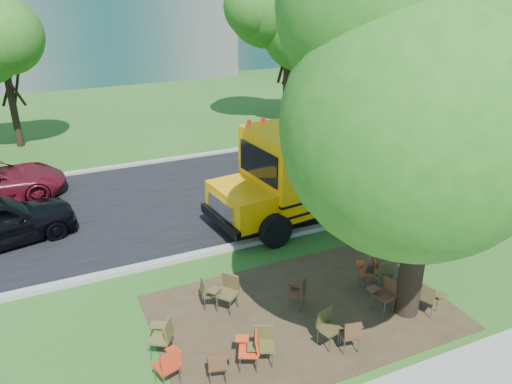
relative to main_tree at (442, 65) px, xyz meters
name	(u,v)px	position (x,y,z in m)	size (l,w,h in m)	color
ground	(257,311)	(-3.25, 1.49, -5.83)	(160.00, 160.00, 0.00)	#224C17
dirt_patch	(303,312)	(-2.25, 0.99, -5.82)	(7.00, 4.50, 0.03)	#382819
asphalt_road	(177,200)	(-3.25, 8.49, -5.81)	(80.00, 8.00, 0.04)	black
kerb_near	(214,251)	(-3.25, 4.49, -5.76)	(80.00, 0.25, 0.14)	gray
kerb_far	(150,162)	(-3.25, 12.59, -5.76)	(80.00, 0.25, 0.14)	gray
bg_tree_2	(3,54)	(-8.25, 17.49, -1.62)	(4.80, 4.80, 6.62)	black
bg_tree_3	(288,27)	(4.75, 15.49, -0.80)	(5.60, 5.60, 7.84)	black
bg_tree_4	(427,36)	(12.75, 14.49, -1.49)	(5.00, 5.00, 6.85)	black
main_tree	(442,65)	(0.00, 0.00, 0.00)	(7.06, 7.06, 9.38)	black
school_bus	(390,146)	(4.05, 6.08, -4.06)	(12.77, 4.22, 3.07)	#F39C07
chair_0	(169,363)	(-5.76, 0.04, -5.27)	(0.62, 0.67, 0.91)	#B92C13
chair_1	(219,363)	(-4.86, -0.27, -5.35)	(0.60, 0.47, 0.78)	#4A2F1A
chair_2	(251,347)	(-4.11, -0.16, -5.30)	(0.56, 0.71, 0.86)	red
chair_3	(263,341)	(-3.84, -0.11, -5.31)	(0.69, 0.54, 0.85)	#4E4B22
chair_4	(351,332)	(-1.99, -0.59, -5.33)	(0.61, 0.48, 0.82)	#472C19
chair_5	(327,325)	(-2.35, -0.21, -5.29)	(0.60, 0.64, 0.89)	#423A1C
chair_6	(385,291)	(-0.44, 0.28, -5.30)	(0.60, 0.59, 0.87)	#4D2D1B
chair_7	(429,297)	(0.39, -0.29, -5.32)	(0.67, 0.57, 0.84)	#463D1E
chair_8	(163,334)	(-5.65, 0.92, -5.27)	(0.61, 0.77, 0.91)	brown
chair_9	(227,289)	(-3.86, 1.85, -5.25)	(0.81, 0.64, 0.95)	#4F4222
chair_10	(208,291)	(-4.27, 2.09, -5.35)	(0.47, 0.56, 0.79)	#433B1D
chair_11	(299,290)	(-2.28, 1.21, -5.33)	(0.55, 0.70, 0.81)	#432817
chair_12	(371,267)	(-0.15, 1.25, -5.26)	(0.62, 0.79, 0.93)	#453B1E
chair_13	(384,272)	(0.05, 0.97, -5.28)	(0.64, 0.52, 0.89)	#4F4822
chair_14	(369,268)	(-0.13, 1.33, -5.33)	(0.53, 0.67, 0.81)	red
chair_15	(383,270)	(0.11, 1.11, -5.32)	(0.56, 0.71, 0.83)	#452B18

